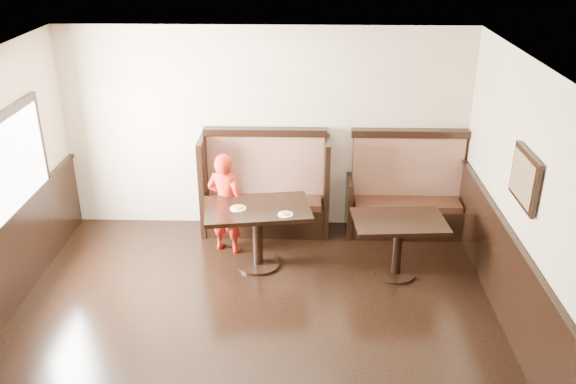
{
  "coord_description": "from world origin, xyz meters",
  "views": [
    {
      "loc": [
        0.53,
        -4.38,
        4.06
      ],
      "look_at": [
        0.34,
        2.35,
        1.0
      ],
      "focal_mm": 38.0,
      "sensor_mm": 36.0,
      "label": 1
    }
  ],
  "objects_px": {
    "booth_main": "(265,195)",
    "table_main": "(257,221)",
    "booth_neighbor": "(406,199)",
    "table_neighbor": "(398,234)",
    "child": "(226,203)"
  },
  "relations": [
    {
      "from": "table_main",
      "to": "child",
      "type": "xyz_separation_m",
      "value": [
        -0.44,
        0.37,
        0.06
      ]
    },
    {
      "from": "table_main",
      "to": "child",
      "type": "relative_size",
      "value": 1.02
    },
    {
      "from": "booth_main",
      "to": "table_main",
      "type": "bearing_deg",
      "value": -92.15
    },
    {
      "from": "booth_main",
      "to": "booth_neighbor",
      "type": "bearing_deg",
      "value": -0.05
    },
    {
      "from": "booth_main",
      "to": "child",
      "type": "distance_m",
      "value": 0.8
    },
    {
      "from": "booth_main",
      "to": "booth_neighbor",
      "type": "xyz_separation_m",
      "value": [
        1.95,
        -0.0,
        -0.05
      ]
    },
    {
      "from": "booth_main",
      "to": "table_neighbor",
      "type": "bearing_deg",
      "value": -34.81
    },
    {
      "from": "table_neighbor",
      "to": "child",
      "type": "height_order",
      "value": "child"
    },
    {
      "from": "booth_main",
      "to": "child",
      "type": "height_order",
      "value": "booth_main"
    },
    {
      "from": "booth_main",
      "to": "table_neighbor",
      "type": "height_order",
      "value": "booth_main"
    },
    {
      "from": "booth_main",
      "to": "table_main",
      "type": "distance_m",
      "value": 1.01
    },
    {
      "from": "booth_neighbor",
      "to": "child",
      "type": "relative_size",
      "value": 1.21
    },
    {
      "from": "child",
      "to": "table_main",
      "type": "bearing_deg",
      "value": 160.06
    },
    {
      "from": "booth_neighbor",
      "to": "table_neighbor",
      "type": "relative_size",
      "value": 1.45
    },
    {
      "from": "booth_neighbor",
      "to": "table_main",
      "type": "relative_size",
      "value": 1.19
    }
  ]
}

